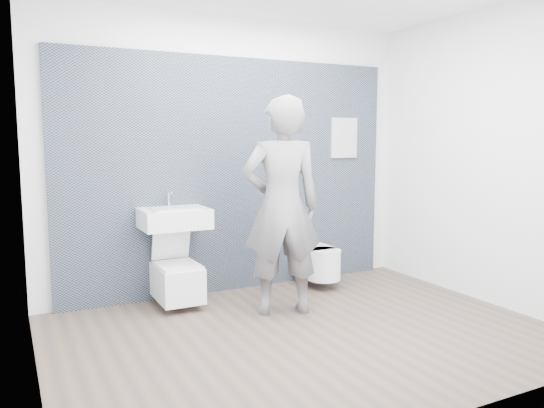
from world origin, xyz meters
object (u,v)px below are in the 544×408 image
toilet_rounded (319,262)px  visitor (282,206)px  toilet_square (177,280)px  washbasin (174,218)px

toilet_rounded → visitor: size_ratio=0.30×
toilet_square → visitor: (0.80, -0.61, 0.72)m
toilet_square → toilet_rounded: size_ratio=1.24×
washbasin → visitor: visitor is taller
washbasin → toilet_square: size_ratio=0.84×
washbasin → toilet_square: 0.59m
washbasin → toilet_rounded: bearing=-2.5°
toilet_square → visitor: visitor is taller
toilet_rounded → visitor: (-0.76, -0.58, 0.72)m
washbasin → visitor: 1.04m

